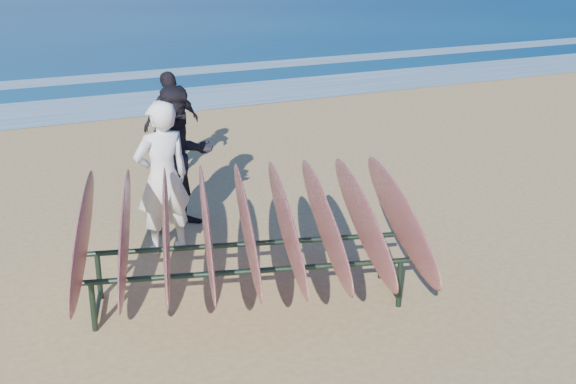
# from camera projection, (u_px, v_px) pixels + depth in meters

# --- Properties ---
(ground) EXTENTS (120.00, 120.00, 0.00)m
(ground) POSITION_uv_depth(u_px,v_px,m) (322.00, 305.00, 7.26)
(ground) COLOR tan
(ground) RESTS_ON ground
(foam_near) EXTENTS (160.00, 160.00, 0.00)m
(foam_near) POSITION_uv_depth(u_px,v_px,m) (107.00, 106.00, 15.77)
(foam_near) COLOR white
(foam_near) RESTS_ON ground
(foam_far) EXTENTS (160.00, 160.00, 0.00)m
(foam_far) POSITION_uv_depth(u_px,v_px,m) (78.00, 80.00, 18.75)
(foam_far) COLOR white
(foam_far) RESTS_ON ground
(surfboard_rack) EXTENTS (3.75, 3.34, 1.31)m
(surfboard_rack) POSITION_uv_depth(u_px,v_px,m) (247.00, 226.00, 7.03)
(surfboard_rack) COLOR #1C2D23
(surfboard_rack) RESTS_ON ground
(person_white) EXTENTS (0.70, 0.51, 1.80)m
(person_white) POSITION_uv_depth(u_px,v_px,m) (162.00, 178.00, 8.23)
(person_white) COLOR white
(person_white) RESTS_ON ground
(person_dark_a) EXTENTS (1.00, 0.85, 1.82)m
(person_dark_a) POSITION_uv_depth(u_px,v_px,m) (180.00, 158.00, 8.94)
(person_dark_a) COLOR black
(person_dark_a) RESTS_ON ground
(person_dark_b) EXTENTS (1.01, 0.61, 1.61)m
(person_dark_b) POSITION_uv_depth(u_px,v_px,m) (172.00, 124.00, 11.04)
(person_dark_b) COLOR black
(person_dark_b) RESTS_ON ground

